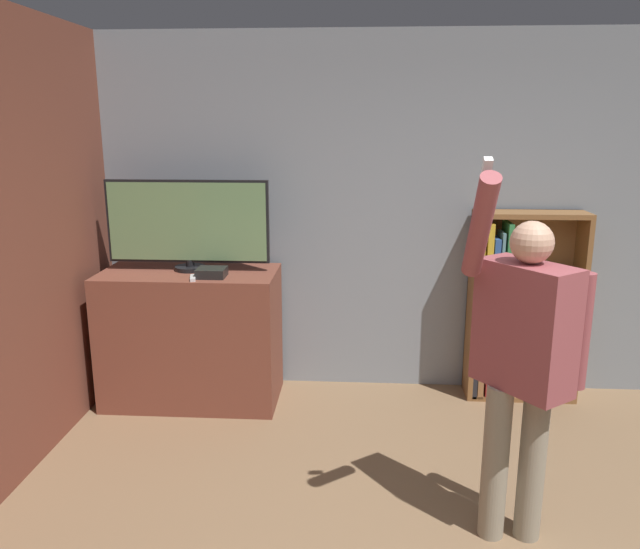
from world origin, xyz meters
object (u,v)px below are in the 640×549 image
(bookshelf, at_px, (512,308))
(person, at_px, (523,354))
(television, at_px, (188,224))
(game_console, at_px, (212,273))

(bookshelf, height_order, person, person)
(television, height_order, game_console, television)
(television, bearing_deg, bookshelf, 4.34)
(game_console, relative_size, person, 0.10)
(television, bearing_deg, person, -37.35)
(television, bearing_deg, game_console, -43.30)
(game_console, bearing_deg, person, -36.61)
(game_console, distance_m, bookshelf, 2.23)
(television, relative_size, person, 0.62)
(bookshelf, bearing_deg, game_console, -170.21)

